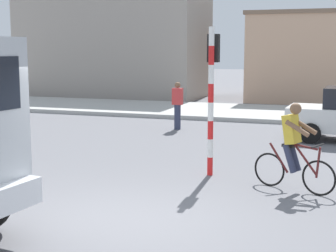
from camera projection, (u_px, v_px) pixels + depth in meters
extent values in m
plane|color=slate|center=(132.00, 225.00, 8.06)|extent=(120.00, 120.00, 0.00)
cube|color=#ADADA8|center=(265.00, 113.00, 21.30)|extent=(80.00, 5.00, 0.16)
torus|color=black|center=(319.00, 178.00, 9.59)|extent=(0.65, 0.29, 0.68)
torus|color=black|center=(269.00, 169.00, 10.27)|extent=(0.65, 0.29, 0.68)
cylinder|color=#591E1E|center=(303.00, 146.00, 9.73)|extent=(0.57, 0.26, 0.09)
cylinder|color=#591E1E|center=(305.00, 159.00, 9.73)|extent=(0.49, 0.23, 0.57)
cylinder|color=#591E1E|center=(279.00, 158.00, 10.10)|extent=(0.42, 0.20, 0.57)
cylinder|color=#591E1E|center=(318.00, 163.00, 9.56)|extent=(0.10, 0.08, 0.59)
cylinder|color=black|center=(318.00, 146.00, 9.53)|extent=(0.21, 0.48, 0.03)
cube|color=black|center=(289.00, 146.00, 9.93)|extent=(0.27, 0.20, 0.06)
cube|color=gold|center=(292.00, 129.00, 9.85)|extent=(0.39, 0.41, 0.59)
sphere|color=brown|center=(296.00, 109.00, 9.74)|extent=(0.22, 0.22, 0.22)
cylinder|color=#2D334C|center=(294.00, 157.00, 9.99)|extent=(0.33, 0.22, 0.57)
cylinder|color=brown|center=(305.00, 127.00, 9.83)|extent=(0.49, 0.27, 0.29)
cylinder|color=#2D334C|center=(289.00, 159.00, 9.84)|extent=(0.33, 0.22, 0.57)
cylinder|color=brown|center=(297.00, 129.00, 9.59)|extent=(0.49, 0.27, 0.29)
cylinder|color=red|center=(210.00, 166.00, 11.18)|extent=(0.12, 0.12, 0.40)
cylinder|color=white|center=(210.00, 148.00, 11.12)|extent=(0.12, 0.12, 0.40)
cylinder|color=red|center=(210.00, 130.00, 11.06)|extent=(0.12, 0.12, 0.40)
cylinder|color=white|center=(211.00, 112.00, 11.00)|extent=(0.12, 0.12, 0.40)
cylinder|color=red|center=(211.00, 93.00, 10.94)|extent=(0.12, 0.12, 0.40)
cylinder|color=white|center=(211.00, 74.00, 10.88)|extent=(0.12, 0.12, 0.40)
cylinder|color=red|center=(211.00, 55.00, 10.82)|extent=(0.12, 0.12, 0.40)
cylinder|color=white|center=(212.00, 36.00, 10.76)|extent=(0.12, 0.12, 0.40)
cube|color=black|center=(214.00, 48.00, 10.97)|extent=(0.24, 0.20, 0.60)
sphere|color=red|center=(215.00, 48.00, 11.08)|extent=(0.14, 0.14, 0.14)
cylinder|color=black|center=(310.00, 133.00, 14.87)|extent=(0.61, 0.21, 0.60)
cylinder|color=black|center=(317.00, 125.00, 16.43)|extent=(0.61, 0.21, 0.60)
cylinder|color=#2D334C|center=(177.00, 117.00, 17.48)|extent=(0.22, 0.22, 0.85)
cube|color=#D13838|center=(178.00, 96.00, 17.37)|extent=(0.34, 0.22, 0.56)
sphere|color=brown|center=(178.00, 85.00, 17.31)|extent=(0.20, 0.20, 0.20)
cube|color=#9E9389|center=(115.00, 43.00, 29.43)|extent=(10.28, 5.19, 6.06)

